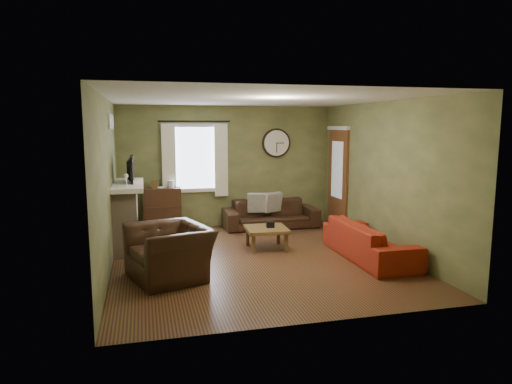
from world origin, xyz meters
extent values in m
cube|color=#4F311D|center=(0.00, 0.00, 0.00)|extent=(4.60, 5.20, 0.00)
cube|color=white|center=(0.00, 0.00, 2.60)|extent=(4.60, 5.20, 0.00)
cube|color=olive|center=(-2.30, 0.00, 1.30)|extent=(0.00, 5.20, 2.60)
cube|color=olive|center=(2.30, 0.00, 1.30)|extent=(0.00, 5.20, 2.60)
cube|color=olive|center=(0.00, 2.60, 1.30)|extent=(4.60, 0.00, 2.60)
cube|color=olive|center=(0.00, -2.60, 1.30)|extent=(4.60, 0.00, 2.60)
cube|color=#C3A88C|center=(-2.10, 1.15, 0.55)|extent=(0.40, 1.40, 1.10)
cube|color=black|center=(-1.91, 1.15, 0.30)|extent=(0.04, 0.60, 0.55)
cube|color=white|center=(-2.07, 1.15, 1.14)|extent=(0.58, 1.60, 0.08)
imported|color=black|center=(-2.05, 1.30, 1.35)|extent=(0.08, 0.60, 0.35)
cube|color=#994C3F|center=(-1.97, 1.30, 1.41)|extent=(0.02, 0.62, 0.36)
cylinder|color=white|center=(-2.28, 0.80, 2.25)|extent=(0.28, 0.28, 0.03)
cylinder|color=white|center=(-2.28, 1.15, 2.25)|extent=(0.28, 0.28, 0.03)
cylinder|color=white|center=(-2.28, 1.50, 2.25)|extent=(0.28, 0.28, 0.03)
cylinder|color=black|center=(-0.70, 2.48, 2.27)|extent=(0.03, 0.03, 1.50)
cube|color=white|center=(-1.25, 2.48, 1.45)|extent=(0.28, 0.04, 1.55)
cube|color=white|center=(-0.15, 2.48, 1.45)|extent=(0.28, 0.04, 1.55)
cube|color=brown|center=(2.27, 1.85, 1.05)|extent=(0.05, 0.90, 2.10)
imported|color=brown|center=(-1.49, 2.32, 0.96)|extent=(0.23, 0.25, 0.02)
imported|color=black|center=(0.87, 2.16, 0.30)|extent=(2.02, 0.79, 0.59)
cube|color=gray|center=(0.57, 2.17, 0.55)|extent=(0.42, 0.20, 0.41)
cube|color=gray|center=(0.91, 2.16, 0.55)|extent=(0.43, 0.27, 0.41)
imported|color=maroon|center=(1.82, -0.47, 0.30)|extent=(0.80, 2.06, 0.60)
imported|color=black|center=(-1.44, -0.65, 0.38)|extent=(1.33, 1.43, 0.76)
cube|color=black|center=(0.39, 0.52, 0.40)|extent=(0.15, 0.15, 0.11)
camera|label=1|loc=(-1.77, -7.13, 2.19)|focal=32.00mm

